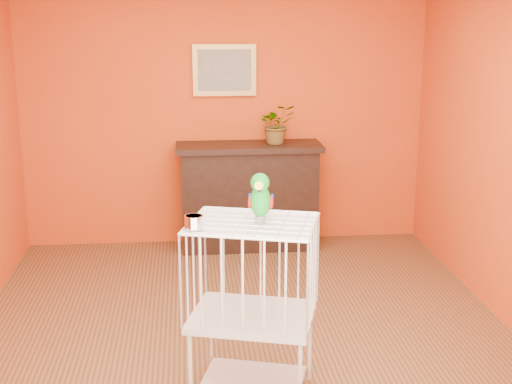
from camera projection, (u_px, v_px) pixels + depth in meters
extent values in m
plane|color=brown|center=(244.00, 335.00, 5.25)|extent=(4.50, 4.50, 0.00)
plane|color=#D24713|center=(225.00, 115.00, 7.09)|extent=(4.00, 0.00, 4.00)
plane|color=#D24713|center=(290.00, 285.00, 2.76)|extent=(4.00, 0.00, 4.00)
cube|color=black|center=(249.00, 199.00, 7.08)|extent=(1.33, 0.44, 1.00)
cube|color=black|center=(249.00, 147.00, 6.95)|extent=(1.42, 0.51, 0.06)
cube|color=black|center=(251.00, 204.00, 6.89)|extent=(0.93, 0.02, 0.50)
cube|color=#4C1520|center=(222.00, 212.00, 7.03)|extent=(0.06, 0.20, 0.31)
cube|color=#42542A|center=(231.00, 212.00, 7.04)|extent=(0.06, 0.20, 0.31)
cube|color=#4C1520|center=(241.00, 211.00, 7.05)|extent=(0.06, 0.20, 0.31)
cube|color=#42542A|center=(252.00, 211.00, 7.06)|extent=(0.06, 0.20, 0.31)
cube|color=#4C1520|center=(263.00, 211.00, 7.07)|extent=(0.06, 0.20, 0.31)
imported|color=#26722D|center=(276.00, 127.00, 6.99)|extent=(0.42, 0.45, 0.30)
cube|color=#B88C42|center=(224.00, 70.00, 6.95)|extent=(0.62, 0.03, 0.50)
cube|color=gray|center=(225.00, 70.00, 6.94)|extent=(0.52, 0.01, 0.40)
cube|color=silver|center=(252.00, 381.00, 4.43)|extent=(0.73, 0.63, 0.02)
cube|color=silver|center=(252.00, 317.00, 4.32)|extent=(0.85, 0.74, 0.04)
cube|color=silver|center=(252.00, 223.00, 4.17)|extent=(0.85, 0.74, 0.01)
cylinder|color=silver|center=(190.00, 373.00, 4.21)|extent=(0.03, 0.03, 0.50)
cylinder|color=silver|center=(300.00, 383.00, 4.09)|extent=(0.03, 0.03, 0.50)
cylinder|color=silver|center=(211.00, 335.00, 4.68)|extent=(0.03, 0.03, 0.50)
cylinder|color=silver|center=(310.00, 344.00, 4.57)|extent=(0.03, 0.03, 0.50)
cylinder|color=silver|center=(194.00, 222.00, 4.03)|extent=(0.11, 0.11, 0.08)
cylinder|color=#59544C|center=(256.00, 220.00, 4.15)|extent=(0.01, 0.01, 0.04)
cylinder|color=#59544C|center=(265.00, 220.00, 4.15)|extent=(0.01, 0.01, 0.04)
ellipsoid|color=#088925|center=(260.00, 201.00, 4.12)|extent=(0.15, 0.19, 0.22)
ellipsoid|color=#088925|center=(260.00, 183.00, 4.06)|extent=(0.13, 0.13, 0.11)
cone|color=orange|center=(259.00, 187.00, 4.01)|extent=(0.06, 0.08, 0.07)
cone|color=black|center=(259.00, 190.00, 4.03)|extent=(0.03, 0.03, 0.03)
sphere|color=black|center=(253.00, 181.00, 4.04)|extent=(0.02, 0.02, 0.02)
sphere|color=black|center=(266.00, 181.00, 4.03)|extent=(0.02, 0.02, 0.02)
ellipsoid|color=#A50C0C|center=(250.00, 202.00, 4.14)|extent=(0.04, 0.07, 0.08)
ellipsoid|color=navy|center=(271.00, 202.00, 4.13)|extent=(0.04, 0.07, 0.08)
cone|color=#088925|center=(262.00, 210.00, 4.21)|extent=(0.10, 0.16, 0.12)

